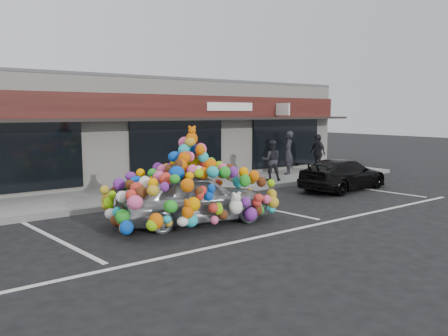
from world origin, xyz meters
TOP-DOWN VIEW (x-y plane):
  - ground at (0.00, 0.00)m, footprint 90.00×90.00m
  - shop_building at (0.00, 8.44)m, footprint 24.00×7.20m
  - sidewalk at (0.00, 4.00)m, footprint 26.00×3.00m
  - kerb at (0.00, 2.50)m, footprint 26.00×0.18m
  - parking_stripe_left at (-3.20, 0.20)m, footprint 0.73×4.37m
  - parking_stripe_mid at (2.80, 0.20)m, footprint 0.73×4.37m
  - parking_stripe_right at (8.20, 0.20)m, footprint 0.73×4.37m
  - lane_line at (2.00, -2.30)m, footprint 14.00×0.12m
  - toy_car at (0.18, -0.22)m, footprint 2.92×4.55m
  - black_sedan at (7.36, 0.69)m, footprint 2.04×4.20m
  - pedestrian_a at (7.87, 4.18)m, footprint 0.84×0.81m
  - pedestrian_b at (6.05, 3.26)m, footprint 1.01×0.96m
  - pedestrian_c at (9.62, 4.00)m, footprint 1.09×0.61m

SIDE VIEW (x-z plane):
  - ground at x=0.00m, z-range 0.00..0.00m
  - parking_stripe_left at x=-3.20m, z-range 0.00..0.01m
  - parking_stripe_mid at x=2.80m, z-range 0.00..0.01m
  - parking_stripe_right at x=8.20m, z-range 0.00..0.01m
  - lane_line at x=2.00m, z-range 0.00..0.01m
  - sidewalk at x=0.00m, z-range 0.00..0.15m
  - kerb at x=0.00m, z-range -0.01..0.15m
  - black_sedan at x=7.36m, z-range 0.00..1.18m
  - toy_car at x=0.18m, z-range -0.40..2.10m
  - pedestrian_b at x=6.05m, z-range 0.15..1.80m
  - pedestrian_c at x=9.62m, z-range 0.15..1.91m
  - pedestrian_a at x=7.87m, z-range 0.15..2.09m
  - shop_building at x=0.00m, z-range 0.01..4.32m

